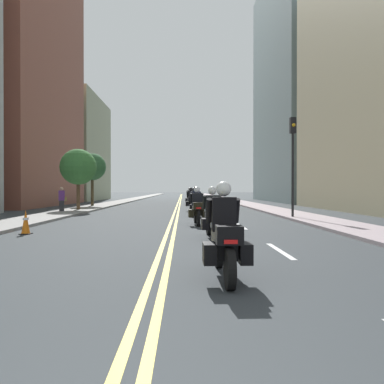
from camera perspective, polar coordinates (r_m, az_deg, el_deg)
ground_plane at (r=49.08m, az=-1.89°, el=-1.33°), size 264.00×264.00×0.00m
sidewalk_left at (r=49.60m, az=-9.73°, el=-1.25°), size 2.33×144.00×0.12m
sidewalk_right at (r=49.49m, az=5.97°, el=-1.25°), size 2.33×144.00×0.12m
centreline_yellow_inner at (r=49.08m, az=-2.03°, el=-1.33°), size 0.12×132.00×0.01m
centreline_yellow_outer at (r=49.08m, az=-1.75°, el=-1.33°), size 0.12×132.00×0.01m
lane_dashes_white at (r=30.19m, az=3.12°, el=-2.43°), size 0.14×56.40×0.01m
building_left_1 at (r=39.34m, az=-24.95°, el=15.33°), size 7.55×16.73×23.30m
building_right_1 at (r=30.77m, az=25.90°, el=15.85°), size 6.09×15.89×19.43m
building_left_2 at (r=54.25m, az=-17.75°, el=6.23°), size 7.62×14.81×14.01m
building_right_2 at (r=49.69m, az=15.68°, el=15.47°), size 7.07×19.66×28.83m
motorcycle_0 at (r=6.33m, az=4.96°, el=-7.31°), size 0.76×2.24×1.65m
motorcycle_1 at (r=11.35m, az=3.19°, el=-3.93°), size 0.78×2.24×1.60m
motorcycle_2 at (r=15.74m, az=0.77°, el=-2.63°), size 0.78×2.25×1.62m
motorcycle_3 at (r=20.79m, az=0.64°, el=-1.85°), size 0.78×2.24×1.68m
motorcycle_4 at (r=25.75m, az=-0.15°, el=-1.45°), size 0.77×2.25×1.63m
motorcycle_5 at (r=30.43m, az=0.29°, el=-1.20°), size 0.76×2.28×1.60m
motorcycle_6 at (r=35.38m, az=-0.39°, el=-0.94°), size 0.78×2.11×1.67m
motorcycle_7 at (r=39.86m, az=0.05°, el=-0.78°), size 0.78×2.08×1.61m
traffic_cone_2 at (r=13.72m, az=-24.06°, el=-4.22°), size 0.35×0.35×0.82m
traffic_light_near at (r=19.70m, az=15.14°, el=6.28°), size 0.28×0.38×5.15m
pedestrian_0 at (r=25.10m, az=-19.26°, el=-1.09°), size 0.50×0.29×1.66m
street_tree_0 at (r=32.68m, az=-14.99°, el=3.70°), size 2.28×2.28×4.55m
street_tree_1 at (r=26.89m, az=-16.98°, el=3.66°), size 2.47×2.47×4.28m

